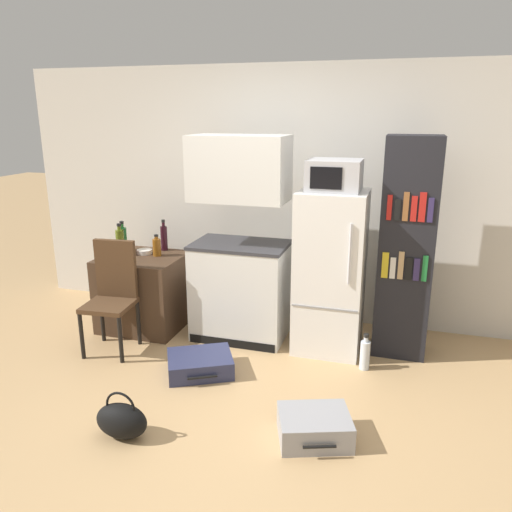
{
  "coord_description": "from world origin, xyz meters",
  "views": [
    {
      "loc": [
        0.98,
        -2.89,
        2.08
      ],
      "look_at": [
        -0.14,
        0.85,
        0.95
      ],
      "focal_mm": 35.0,
      "sensor_mm": 36.0,
      "label": 1
    }
  ],
  "objects_px": {
    "bottle_clear_short": "(114,252)",
    "bottle_ketchup_red": "(127,249)",
    "microwave": "(335,175)",
    "suitcase_large_flat": "(200,364)",
    "bookshelf": "(406,249)",
    "bottle_olive_oil": "(120,241)",
    "water_bottle_front": "(365,354)",
    "side_table": "(144,292)",
    "kitchen_hutch": "(240,250)",
    "bottle_amber_beer": "(157,247)",
    "bottle_wine_dark": "(164,237)",
    "suitcase_small_flat": "(314,427)",
    "chair": "(113,288)",
    "refrigerator": "(330,272)",
    "handbag": "(122,420)",
    "bowl": "(144,252)",
    "bottle_green_tall": "(123,238)"
  },
  "relations": [
    {
      "from": "suitcase_large_flat",
      "to": "bottle_clear_short",
      "type": "bearing_deg",
      "value": 124.22
    },
    {
      "from": "bookshelf",
      "to": "bottle_olive_oil",
      "type": "bearing_deg",
      "value": -177.4
    },
    {
      "from": "bottle_amber_beer",
      "to": "bowl",
      "type": "height_order",
      "value": "bottle_amber_beer"
    },
    {
      "from": "refrigerator",
      "to": "microwave",
      "type": "distance_m",
      "value": 0.85
    },
    {
      "from": "suitcase_large_flat",
      "to": "bottle_olive_oil",
      "type": "bearing_deg",
      "value": 118.73
    },
    {
      "from": "bottle_wine_dark",
      "to": "bowl",
      "type": "bearing_deg",
      "value": -125.9
    },
    {
      "from": "microwave",
      "to": "water_bottle_front",
      "type": "relative_size",
      "value": 1.4
    },
    {
      "from": "bookshelf",
      "to": "bottle_amber_beer",
      "type": "xyz_separation_m",
      "value": [
        -2.32,
        -0.09,
        -0.13
      ]
    },
    {
      "from": "kitchen_hutch",
      "to": "bookshelf",
      "type": "bearing_deg",
      "value": 3.69
    },
    {
      "from": "kitchen_hutch",
      "to": "microwave",
      "type": "xyz_separation_m",
      "value": [
        0.84,
        -0.01,
        0.72
      ]
    },
    {
      "from": "suitcase_large_flat",
      "to": "suitcase_small_flat",
      "type": "relative_size",
      "value": 1.16
    },
    {
      "from": "bookshelf",
      "to": "bottle_wine_dark",
      "type": "xyz_separation_m",
      "value": [
        -2.34,
        0.11,
        -0.09
      ]
    },
    {
      "from": "kitchen_hutch",
      "to": "bottle_olive_oil",
      "type": "xyz_separation_m",
      "value": [
        -1.24,
        -0.03,
        0.0
      ]
    },
    {
      "from": "bookshelf",
      "to": "suitcase_small_flat",
      "type": "relative_size",
      "value": 3.41
    },
    {
      "from": "refrigerator",
      "to": "handbag",
      "type": "height_order",
      "value": "refrigerator"
    },
    {
      "from": "bottle_olive_oil",
      "to": "water_bottle_front",
      "type": "distance_m",
      "value": 2.57
    },
    {
      "from": "bowl",
      "to": "bottle_green_tall",
      "type": "bearing_deg",
      "value": 170.61
    },
    {
      "from": "side_table",
      "to": "bottle_clear_short",
      "type": "relative_size",
      "value": 5.27
    },
    {
      "from": "refrigerator",
      "to": "water_bottle_front",
      "type": "relative_size",
      "value": 4.56
    },
    {
      "from": "microwave",
      "to": "bottle_olive_oil",
      "type": "xyz_separation_m",
      "value": [
        -2.08,
        -0.02,
        -0.72
      ]
    },
    {
      "from": "bookshelf",
      "to": "suitcase_large_flat",
      "type": "xyz_separation_m",
      "value": [
        -1.56,
        -0.88,
        -0.88
      ]
    },
    {
      "from": "bottle_amber_beer",
      "to": "chair",
      "type": "distance_m",
      "value": 0.63
    },
    {
      "from": "side_table",
      "to": "chair",
      "type": "distance_m",
      "value": 0.53
    },
    {
      "from": "bottle_clear_short",
      "to": "bottle_ketchup_red",
      "type": "bearing_deg",
      "value": 60.49
    },
    {
      "from": "bottle_amber_beer",
      "to": "bottle_olive_oil",
      "type": "height_order",
      "value": "bottle_olive_oil"
    },
    {
      "from": "microwave",
      "to": "bottle_clear_short",
      "type": "height_order",
      "value": "microwave"
    },
    {
      "from": "bottle_ketchup_red",
      "to": "kitchen_hutch",
      "type": "bearing_deg",
      "value": 3.42
    },
    {
      "from": "bookshelf",
      "to": "water_bottle_front",
      "type": "distance_m",
      "value": 0.96
    },
    {
      "from": "suitcase_large_flat",
      "to": "bottle_amber_beer",
      "type": "bearing_deg",
      "value": 106.25
    },
    {
      "from": "bottle_wine_dark",
      "to": "suitcase_small_flat",
      "type": "height_order",
      "value": "bottle_wine_dark"
    },
    {
      "from": "bottle_olive_oil",
      "to": "bottle_amber_beer",
      "type": "bearing_deg",
      "value": 4.2
    },
    {
      "from": "bookshelf",
      "to": "bottle_olive_oil",
      "type": "distance_m",
      "value": 2.71
    },
    {
      "from": "side_table",
      "to": "microwave",
      "type": "distance_m",
      "value": 2.19
    },
    {
      "from": "side_table",
      "to": "bowl",
      "type": "relative_size",
      "value": 5.14
    },
    {
      "from": "chair",
      "to": "suitcase_large_flat",
      "type": "distance_m",
      "value": 1.07
    },
    {
      "from": "suitcase_large_flat",
      "to": "water_bottle_front",
      "type": "relative_size",
      "value": 2.06
    },
    {
      "from": "bottle_amber_beer",
      "to": "water_bottle_front",
      "type": "height_order",
      "value": "bottle_amber_beer"
    },
    {
      "from": "microwave",
      "to": "chair",
      "type": "height_order",
      "value": "microwave"
    },
    {
      "from": "suitcase_large_flat",
      "to": "microwave",
      "type": "bearing_deg",
      "value": 11.77
    },
    {
      "from": "bottle_clear_short",
      "to": "water_bottle_front",
      "type": "xyz_separation_m",
      "value": [
        2.42,
        -0.14,
        -0.66
      ]
    },
    {
      "from": "bottle_wine_dark",
      "to": "bottle_olive_oil",
      "type": "bearing_deg",
      "value": -146.59
    },
    {
      "from": "bottle_amber_beer",
      "to": "bottle_ketchup_red",
      "type": "bearing_deg",
      "value": -166.8
    },
    {
      "from": "side_table",
      "to": "bowl",
      "type": "xyz_separation_m",
      "value": [
        -0.02,
        0.09,
        0.39
      ]
    },
    {
      "from": "bottle_green_tall",
      "to": "bottle_clear_short",
      "type": "bearing_deg",
      "value": -77.87
    },
    {
      "from": "bottle_ketchup_red",
      "to": "water_bottle_front",
      "type": "bearing_deg",
      "value": -6.41
    },
    {
      "from": "bottle_ketchup_red",
      "to": "bowl",
      "type": "height_order",
      "value": "bottle_ketchup_red"
    },
    {
      "from": "bowl",
      "to": "water_bottle_front",
      "type": "xyz_separation_m",
      "value": [
        2.21,
        -0.36,
        -0.62
      ]
    },
    {
      "from": "refrigerator",
      "to": "chair",
      "type": "height_order",
      "value": "refrigerator"
    },
    {
      "from": "side_table",
      "to": "microwave",
      "type": "height_order",
      "value": "microwave"
    },
    {
      "from": "bottle_amber_beer",
      "to": "bottle_clear_short",
      "type": "relative_size",
      "value": 1.45
    }
  ]
}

